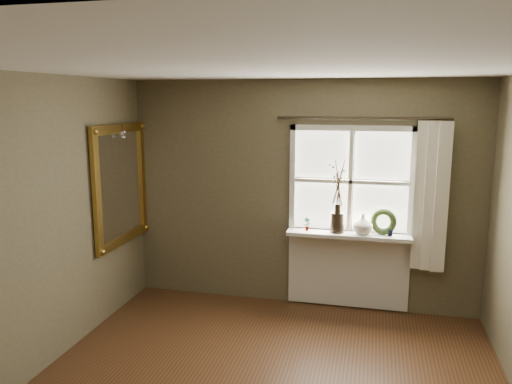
{
  "coord_description": "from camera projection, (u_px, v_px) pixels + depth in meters",
  "views": [
    {
      "loc": [
        0.81,
        -3.31,
        2.38
      ],
      "look_at": [
        -0.37,
        1.55,
        1.45
      ],
      "focal_mm": 35.0,
      "sensor_mm": 36.0,
      "label": 1
    }
  ],
  "objects": [
    {
      "name": "curtain_rod",
      "position": [
        362.0,
        118.0,
        5.31
      ],
      "size": [
        1.84,
        0.03,
        0.03
      ],
      "primitive_type": "cylinder",
      "rotation": [
        0.0,
        1.57,
        0.0
      ],
      "color": "black",
      "rests_on": "wall_back"
    },
    {
      "name": "window_apron",
      "position": [
        348.0,
        269.0,
        5.71
      ],
      "size": [
        1.36,
        0.04,
        0.88
      ],
      "primitive_type": "cube",
      "color": "silver",
      "rests_on": "ground"
    },
    {
      "name": "potted_plant_right",
      "position": [
        391.0,
        228.0,
        5.4
      ],
      "size": [
        0.11,
        0.1,
        0.17
      ],
      "primitive_type": "imported",
      "rotation": [
        0.0,
        0.0,
        0.43
      ],
      "color": "#2C3E1B",
      "rests_on": "window_sill"
    },
    {
      "name": "potted_plant_left",
      "position": [
        307.0,
        224.0,
        5.61
      ],
      "size": [
        0.1,
        0.08,
        0.15
      ],
      "primitive_type": "imported",
      "rotation": [
        0.0,
        0.0,
        0.42
      ],
      "color": "#2C3E1B",
      "rests_on": "window_sill"
    },
    {
      "name": "curtain",
      "position": [
        431.0,
        197.0,
        5.25
      ],
      "size": [
        0.36,
        0.12,
        1.59
      ],
      "primitive_type": "cube",
      "color": "beige",
      "rests_on": "wall_back"
    },
    {
      "name": "gilt_mirror",
      "position": [
        121.0,
        184.0,
        5.6
      ],
      "size": [
        0.1,
        1.14,
        1.36
      ],
      "color": "white",
      "rests_on": "wall_left"
    },
    {
      "name": "wreath",
      "position": [
        383.0,
        224.0,
        5.45
      ],
      "size": [
        0.31,
        0.21,
        0.3
      ],
      "primitive_type": "torus",
      "rotation": [
        1.36,
        0.0,
        -0.31
      ],
      "color": "#2C3E1B",
      "rests_on": "window_sill"
    },
    {
      "name": "ceiling",
      "position": [
        255.0,
        66.0,
        3.31
      ],
      "size": [
        4.5,
        4.5,
        0.0
      ],
      "primitive_type": "plane",
      "color": "silver",
      "rests_on": "ground"
    },
    {
      "name": "window_sill",
      "position": [
        348.0,
        235.0,
        5.52
      ],
      "size": [
        1.36,
        0.26,
        0.04
      ],
      "primitive_type": "cube",
      "color": "silver",
      "rests_on": "wall_back"
    },
    {
      "name": "window_frame",
      "position": [
        351.0,
        182.0,
        5.52
      ],
      "size": [
        1.36,
        0.06,
        1.24
      ],
      "color": "silver",
      "rests_on": "wall_back"
    },
    {
      "name": "cream_vase",
      "position": [
        363.0,
        224.0,
        5.46
      ],
      "size": [
        0.26,
        0.26,
        0.22
      ],
      "primitive_type": "imported",
      "rotation": [
        0.0,
        0.0,
        0.23
      ],
      "color": "beige",
      "rests_on": "window_sill"
    },
    {
      "name": "dark_jug",
      "position": [
        337.0,
        222.0,
        5.53
      ],
      "size": [
        0.15,
        0.15,
        0.22
      ],
      "primitive_type": "cylinder",
      "rotation": [
        0.0,
        0.0,
        -0.0
      ],
      "color": "black",
      "rests_on": "window_sill"
    },
    {
      "name": "wall_back",
      "position": [
        302.0,
        194.0,
        5.75
      ],
      "size": [
        4.0,
        0.1,
        2.6
      ],
      "primitive_type": "cube",
      "color": "brown",
      "rests_on": "ground"
    },
    {
      "name": "wall_left",
      "position": [
        8.0,
        235.0,
        4.02
      ],
      "size": [
        0.1,
        4.5,
        2.6
      ],
      "primitive_type": "cube",
      "color": "brown",
      "rests_on": "ground"
    }
  ]
}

